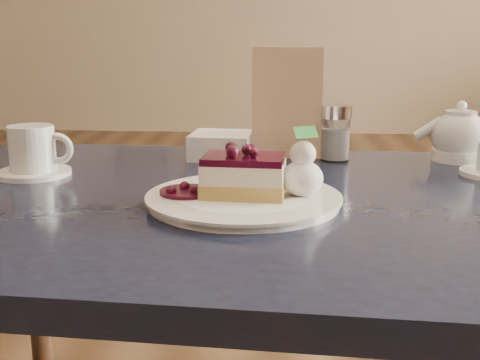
# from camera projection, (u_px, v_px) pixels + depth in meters

# --- Properties ---
(main_table) EXTENTS (1.14, 0.80, 0.69)m
(main_table) POSITION_uv_depth(u_px,v_px,m) (248.00, 243.00, 0.87)
(main_table) COLOR black
(main_table) RESTS_ON ground
(dessert_plate) EXTENTS (0.26, 0.26, 0.01)m
(dessert_plate) POSITION_uv_depth(u_px,v_px,m) (244.00, 200.00, 0.81)
(dessert_plate) COLOR white
(dessert_plate) RESTS_ON main_table
(cheesecake_slice) EXTENTS (0.11, 0.08, 0.05)m
(cheesecake_slice) POSITION_uv_depth(u_px,v_px,m) (244.00, 176.00, 0.80)
(cheesecake_slice) COLOR #E1B263
(cheesecake_slice) RESTS_ON dessert_plate
(whipped_cream) EXTENTS (0.06, 0.06, 0.05)m
(whipped_cream) POSITION_uv_depth(u_px,v_px,m) (302.00, 178.00, 0.80)
(whipped_cream) COLOR white
(whipped_cream) RESTS_ON dessert_plate
(berry_sauce) EXTENTS (0.07, 0.07, 0.01)m
(berry_sauce) POSITION_uv_depth(u_px,v_px,m) (186.00, 192.00, 0.81)
(berry_sauce) COLOR black
(berry_sauce) RESTS_ON dessert_plate
(coffee_set) EXTENTS (0.13, 0.12, 0.08)m
(coffee_set) POSITION_uv_depth(u_px,v_px,m) (34.00, 153.00, 0.97)
(coffee_set) COLOR white
(coffee_set) RESTS_ON main_table
(tea_set) EXTENTS (0.18, 0.22, 0.10)m
(tea_set) POSITION_uv_depth(u_px,v_px,m) (466.00, 142.00, 1.06)
(tea_set) COLOR white
(tea_set) RESTS_ON main_table
(menu_card) EXTENTS (0.13, 0.04, 0.20)m
(menu_card) POSITION_uv_depth(u_px,v_px,m) (287.00, 103.00, 1.10)
(menu_card) COLOR beige
(menu_card) RESTS_ON main_table
(sugar_shaker) EXTENTS (0.05, 0.05, 0.10)m
(sugar_shaker) POSITION_uv_depth(u_px,v_px,m) (336.00, 132.00, 1.08)
(sugar_shaker) COLOR white
(sugar_shaker) RESTS_ON main_table
(napkin_stack) EXTENTS (0.12, 0.12, 0.05)m
(napkin_stack) POSITION_uv_depth(u_px,v_px,m) (222.00, 145.00, 1.11)
(napkin_stack) COLOR white
(napkin_stack) RESTS_ON main_table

